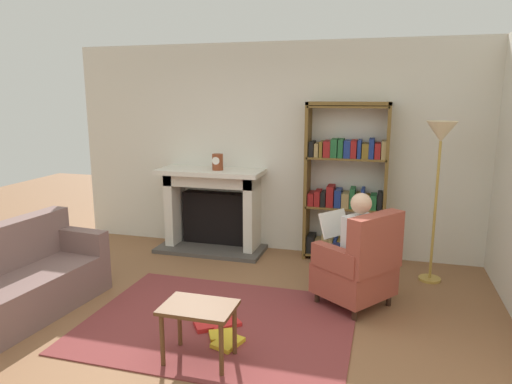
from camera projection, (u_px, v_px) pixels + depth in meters
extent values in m
plane|color=brown|center=(207.00, 339.00, 3.97)|extent=(14.00, 14.00, 0.00)
cube|color=silver|center=(277.00, 149.00, 6.09)|extent=(5.60, 0.10, 2.70)
cube|color=brown|center=(219.00, 323.00, 4.25)|extent=(2.40, 1.80, 0.01)
cube|color=#4C4742|center=(211.00, 249.00, 6.23)|extent=(1.42, 0.64, 0.05)
cube|color=black|center=(216.00, 218.00, 6.36)|extent=(0.90, 0.20, 0.70)
cube|color=silver|center=(175.00, 209.00, 6.37)|extent=(0.12, 0.44, 1.03)
cube|color=silver|center=(252.00, 214.00, 6.08)|extent=(0.12, 0.44, 1.03)
cube|color=silver|center=(212.00, 179.00, 6.13)|extent=(1.22, 0.44, 0.16)
cube|color=silver|center=(210.00, 172.00, 6.05)|extent=(1.38, 0.56, 0.06)
cylinder|color=brown|center=(218.00, 162.00, 5.98)|extent=(0.14, 0.14, 0.21)
cylinder|color=white|center=(216.00, 161.00, 5.91)|extent=(0.10, 0.01, 0.10)
cube|color=brown|center=(307.00, 181.00, 5.85)|extent=(0.04, 0.32, 1.96)
cube|color=brown|center=(386.00, 185.00, 5.60)|extent=(0.04, 0.32, 1.96)
cube|color=brown|center=(349.00, 103.00, 5.53)|extent=(0.99, 0.32, 0.04)
cube|color=brown|center=(343.00, 254.00, 5.91)|extent=(0.95, 0.32, 0.02)
cube|color=black|center=(311.00, 243.00, 5.99)|extent=(0.09, 0.26, 0.22)
cube|color=#997F4C|center=(319.00, 245.00, 5.97)|extent=(0.09, 0.26, 0.17)
cube|color=#997F4C|center=(325.00, 242.00, 5.93)|extent=(0.07, 0.26, 0.26)
cube|color=#997F4C|center=(331.00, 245.00, 5.92)|extent=(0.06, 0.26, 0.20)
cube|color=navy|center=(336.00, 245.00, 5.90)|extent=(0.04, 0.26, 0.21)
cube|color=brown|center=(340.00, 246.00, 5.89)|extent=(0.05, 0.26, 0.19)
cube|color=navy|center=(345.00, 247.00, 5.88)|extent=(0.06, 0.26, 0.17)
cube|color=#4C1E59|center=(350.00, 245.00, 5.85)|extent=(0.04, 0.26, 0.25)
cube|color=brown|center=(356.00, 246.00, 5.84)|extent=(0.09, 0.26, 0.23)
cube|color=#1E592D|center=(362.00, 248.00, 5.82)|extent=(0.05, 0.26, 0.19)
cube|color=brown|center=(368.00, 247.00, 5.80)|extent=(0.09, 0.26, 0.23)
cube|color=#4C1E59|center=(375.00, 248.00, 5.78)|extent=(0.06, 0.26, 0.21)
cube|color=brown|center=(345.00, 207.00, 5.79)|extent=(0.95, 0.32, 0.02)
cube|color=maroon|center=(312.00, 198.00, 5.87)|extent=(0.07, 0.26, 0.16)
cube|color=maroon|center=(318.00, 198.00, 5.84)|extent=(0.07, 0.26, 0.19)
cube|color=black|center=(324.00, 198.00, 5.83)|extent=(0.06, 0.26, 0.18)
cube|color=maroon|center=(331.00, 196.00, 5.80)|extent=(0.09, 0.26, 0.26)
cube|color=navy|center=(338.00, 198.00, 5.78)|extent=(0.08, 0.26, 0.22)
cube|color=#997F4C|center=(346.00, 199.00, 5.75)|extent=(0.09, 0.26, 0.18)
cube|color=#1E592D|center=(353.00, 197.00, 5.73)|extent=(0.06, 0.26, 0.24)
cube|color=brown|center=(358.00, 200.00, 5.72)|extent=(0.07, 0.26, 0.18)
cube|color=navy|center=(363.00, 198.00, 5.69)|extent=(0.04, 0.26, 0.24)
cube|color=brown|center=(368.00, 201.00, 5.69)|extent=(0.06, 0.26, 0.16)
cube|color=#1E592D|center=(374.00, 201.00, 5.67)|extent=(0.07, 0.26, 0.17)
cube|color=black|center=(380.00, 201.00, 5.64)|extent=(0.06, 0.26, 0.20)
cube|color=brown|center=(347.00, 158.00, 5.66)|extent=(0.95, 0.32, 0.02)
cube|color=black|center=(312.00, 149.00, 5.74)|extent=(0.05, 0.26, 0.18)
cube|color=#997F4C|center=(317.00, 150.00, 5.73)|extent=(0.05, 0.26, 0.16)
cube|color=brown|center=(322.00, 149.00, 5.71)|extent=(0.04, 0.26, 0.19)
cube|color=maroon|center=(328.00, 149.00, 5.69)|extent=(0.08, 0.26, 0.20)
cube|color=#1E592D|center=(335.00, 148.00, 5.67)|extent=(0.08, 0.26, 0.22)
cube|color=#1E592D|center=(341.00, 148.00, 5.65)|extent=(0.06, 0.26, 0.22)
cube|color=navy|center=(348.00, 149.00, 5.63)|extent=(0.08, 0.26, 0.21)
cube|color=maroon|center=(354.00, 149.00, 5.61)|extent=(0.07, 0.26, 0.21)
cube|color=navy|center=(360.00, 149.00, 5.59)|extent=(0.04, 0.26, 0.22)
cube|color=brown|center=(366.00, 151.00, 5.57)|extent=(0.08, 0.26, 0.18)
cube|color=navy|center=(372.00, 148.00, 5.55)|extent=(0.06, 0.26, 0.24)
cube|color=maroon|center=(378.00, 151.00, 5.53)|extent=(0.07, 0.26, 0.19)
cube|color=#997F4C|center=(385.00, 150.00, 5.51)|extent=(0.08, 0.26, 0.21)
cube|color=brown|center=(349.00, 107.00, 5.54)|extent=(0.95, 0.32, 0.02)
cylinder|color=#331E14|center=(351.00, 285.00, 4.97)|extent=(0.05, 0.05, 0.12)
cylinder|color=#331E14|center=(317.00, 297.00, 4.66)|extent=(0.05, 0.05, 0.12)
cylinder|color=#331E14|center=(389.00, 300.00, 4.60)|extent=(0.05, 0.05, 0.12)
cylinder|color=#331E14|center=(354.00, 315.00, 4.29)|extent=(0.05, 0.05, 0.12)
cube|color=#984435|center=(354.00, 279.00, 4.58)|extent=(0.86, 0.87, 0.30)
cube|color=#984435|center=(376.00, 243.00, 4.31)|extent=(0.51, 0.61, 0.55)
cube|color=#984435|center=(372.00, 248.00, 4.69)|extent=(0.51, 0.42, 0.22)
cube|color=#984435|center=(336.00, 259.00, 4.37)|extent=(0.51, 0.42, 0.22)
cube|color=silver|center=(359.00, 241.00, 4.46)|extent=(0.35, 0.38, 0.50)
sphere|color=#D8AD8C|center=(361.00, 203.00, 4.39)|extent=(0.20, 0.20, 0.20)
cube|color=#191E3F|center=(348.00, 254.00, 4.71)|extent=(0.39, 0.33, 0.12)
cube|color=#191E3F|center=(337.00, 257.00, 4.61)|extent=(0.39, 0.33, 0.12)
cylinder|color=#191E3F|center=(333.00, 272.00, 4.91)|extent=(0.10, 0.10, 0.42)
cylinder|color=#191E3F|center=(323.00, 276.00, 4.81)|extent=(0.10, 0.10, 0.42)
cube|color=white|center=(334.00, 224.00, 4.70)|extent=(0.30, 0.35, 0.25)
cube|color=#785C57|center=(22.00, 297.00, 4.34)|extent=(0.85, 1.76, 0.40)
cube|color=#785C57|center=(77.00, 240.00, 4.98)|extent=(0.71, 0.22, 0.24)
cube|color=brown|center=(198.00, 307.00, 3.56)|extent=(0.56, 0.39, 0.03)
cylinder|color=brown|center=(162.00, 341.00, 3.53)|extent=(0.04, 0.04, 0.43)
cylinder|color=brown|center=(221.00, 350.00, 3.40)|extent=(0.04, 0.04, 0.43)
cylinder|color=brown|center=(180.00, 322.00, 3.82)|extent=(0.04, 0.04, 0.43)
cylinder|color=brown|center=(235.00, 330.00, 3.69)|extent=(0.04, 0.04, 0.43)
cube|color=red|center=(204.00, 325.00, 4.14)|extent=(0.25, 0.26, 0.04)
cube|color=gold|center=(223.00, 335.00, 3.98)|extent=(0.28, 0.26, 0.03)
cube|color=red|center=(224.00, 323.00, 4.19)|extent=(0.33, 0.33, 0.03)
cube|color=gold|center=(228.00, 343.00, 3.86)|extent=(0.25, 0.29, 0.03)
cylinder|color=#B7933F|center=(430.00, 279.00, 5.24)|extent=(0.24, 0.24, 0.03)
cylinder|color=#B7933F|center=(435.00, 211.00, 5.08)|extent=(0.03, 0.03, 1.53)
cone|color=beige|center=(441.00, 132.00, 4.90)|extent=(0.32, 0.32, 0.22)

